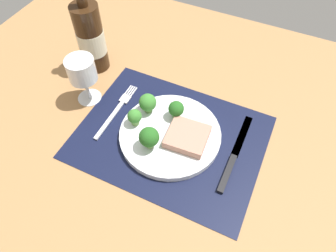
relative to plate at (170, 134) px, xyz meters
The scene contains 12 objects.
ground_plane 2.60cm from the plate, ahead, with size 140.00×110.00×3.00cm, color #996D42.
placemat 0.95cm from the plate, ahead, with size 44.08×33.58×0.30cm, color black.
plate is the anchor object (origin of this frame).
steak 4.72cm from the plate, ahead, with size 9.22×8.71×2.02cm, color tan.
broccoli_near_fork 7.47cm from the plate, 115.45° to the right, with size 4.61×4.61×5.97cm.
broccoli_back_left 9.48cm from the plate, 153.87° to the left, with size 4.32×4.32×5.29cm.
broccoli_front_edge 9.47cm from the plate, behind, with size 3.44×3.44×4.41cm.
broccoli_near_steak 6.26cm from the plate, 98.83° to the left, with size 3.80×3.80×4.79cm.
fork 15.88cm from the plate, behind, with size 2.40×19.20×0.50cm.
knife 15.70cm from the plate, ahead, with size 1.80×23.00×0.80cm.
wine_bottle 34.33cm from the plate, 154.72° to the left, with size 7.41×7.41×28.08cm.
wine_glass 26.29cm from the plate, behind, with size 7.05×7.05×13.01cm.
Camera 1 is at (17.41, -38.40, 60.67)cm, focal length 32.60 mm.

